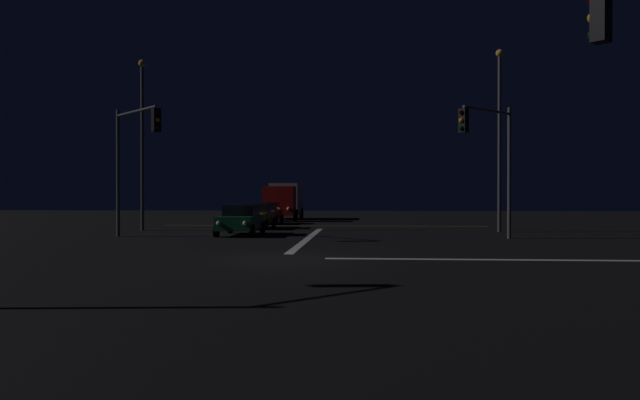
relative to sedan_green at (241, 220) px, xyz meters
The scene contains 12 objects.
ground 11.84m from the sedan_green, 71.60° to the right, with size 120.00×120.00×0.10m, color black.
stop_line_north 4.29m from the sedan_green, 27.73° to the right, with size 0.35×15.92×0.01m.
centre_line_ns 10.37m from the sedan_green, 68.86° to the left, with size 22.00×0.15×0.01m.
crosswalk_bar_east 17.23m from the sedan_green, 40.60° to the right, with size 15.92×0.40×0.01m.
sedan_green is the anchor object (origin of this frame).
sedan_orange 6.27m from the sedan_green, 92.98° to the left, with size 2.02×4.33×1.57m.
sedan_red 12.14m from the sedan_green, 92.80° to the left, with size 2.02×4.33×1.57m.
box_truck 19.59m from the sedan_green, 90.64° to the left, with size 2.68×8.28×3.08m.
traffic_signal_nw 6.52m from the sedan_green, 148.45° to the right, with size 3.35×3.35×6.38m.
traffic_signal_ne 13.03m from the sedan_green, 12.28° to the right, with size 2.92×2.92×6.29m.
streetlamp_right_near 15.39m from the sedan_green, 14.51° to the left, with size 0.44×0.44×10.33m.
streetlamp_left_near 9.02m from the sedan_green, 151.18° to the left, with size 0.44×0.44×10.07m.
Camera 1 is at (2.60, -19.66, 2.09)m, focal length 33.65 mm.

